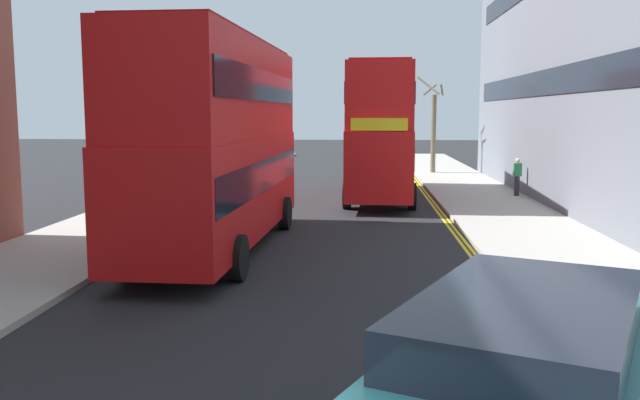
{
  "coord_description": "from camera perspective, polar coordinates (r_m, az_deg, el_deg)",
  "views": [
    {
      "loc": [
        1.43,
        -3.6,
        3.69
      ],
      "look_at": [
        0.5,
        11.0,
        1.8
      ],
      "focal_mm": 37.93,
      "sensor_mm": 36.0,
      "label": 1
    }
  ],
  "objects": [
    {
      "name": "pedestrian_far",
      "position": [
        30.27,
        16.3,
        1.94
      ],
      "size": [
        0.34,
        0.22,
        1.62
      ],
      "color": "#2D2D38",
      "rests_on": "sidewalk_right"
    },
    {
      "name": "kerb_line_outer",
      "position": [
        18.23,
        12.98,
        -4.5
      ],
      "size": [
        0.1,
        56.0,
        0.01
      ],
      "primitive_type": "cube",
      "color": "yellow",
      "rests_on": "ground"
    },
    {
      "name": "street_tree_mid",
      "position": [
        41.06,
        9.54,
        5.99
      ],
      "size": [
        1.67,
        1.76,
        5.7
      ],
      "color": "#6B6047",
      "rests_on": "sidewalk_right"
    },
    {
      "name": "double_decker_bus_away",
      "position": [
        18.27,
        -8.55,
        5.21
      ],
      "size": [
        3.12,
        10.89,
        5.64
      ],
      "color": "#B20F0F",
      "rests_on": "ground"
    },
    {
      "name": "sidewalk_left",
      "position": [
        21.45,
        -18.14,
        -2.72
      ],
      "size": [
        4.0,
        80.0,
        0.14
      ],
      "primitive_type": "cube",
      "color": "#ADA89E",
      "rests_on": "ground"
    },
    {
      "name": "sidewalk_right",
      "position": [
        20.57,
        17.88,
        -3.14
      ],
      "size": [
        4.0,
        80.0,
        0.14
      ],
      "primitive_type": "cube",
      "color": "#ADA89E",
      "rests_on": "ground"
    },
    {
      "name": "kerb_line_inner",
      "position": [
        18.2,
        12.48,
        -4.5
      ],
      "size": [
        0.1,
        56.0,
        0.01
      ],
      "primitive_type": "cube",
      "color": "yellow",
      "rests_on": "ground"
    },
    {
      "name": "double_decker_bus_oncoming",
      "position": [
        29.23,
        5.23,
        6.04
      ],
      "size": [
        3.14,
        10.9,
        5.64
      ],
      "color": "red",
      "rests_on": "ground"
    }
  ]
}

